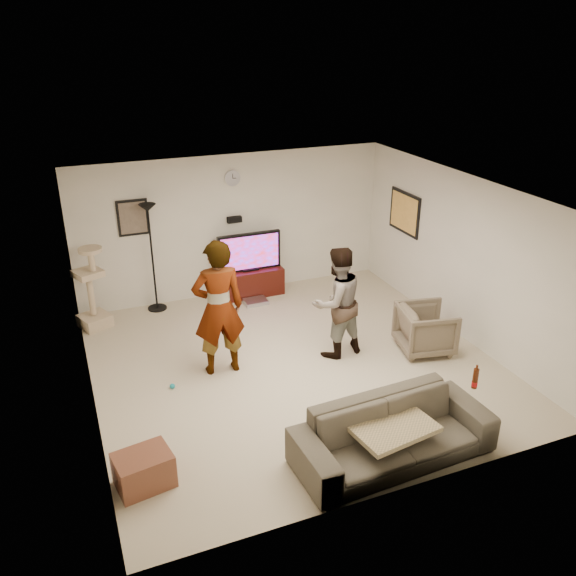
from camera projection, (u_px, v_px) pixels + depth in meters
name	position (u px, v px, depth m)	size (l,w,h in m)	color
floor	(294.00, 364.00, 8.51)	(5.50, 5.50, 0.02)	tan
ceiling	(295.00, 193.00, 7.48)	(5.50, 5.50, 0.02)	white
wall_back	(234.00, 226.00, 10.33)	(5.50, 0.04, 2.50)	silver
wall_front	(404.00, 391.00, 5.67)	(5.50, 0.04, 2.50)	silver
wall_left	(82.00, 319.00, 7.05)	(0.04, 5.50, 2.50)	silver
wall_right	(462.00, 257.00, 8.94)	(0.04, 5.50, 2.50)	silver
wall_clock	(232.00, 178.00, 9.95)	(0.26, 0.26, 0.04)	white
wall_speaker	(234.00, 220.00, 10.22)	(0.25, 0.10, 0.10)	black
picture_back	(133.00, 218.00, 9.58)	(0.42, 0.03, 0.52)	brown
picture_right	(404.00, 213.00, 10.19)	(0.03, 0.78, 0.62)	gold
tv_stand	(250.00, 282.00, 10.59)	(1.17, 0.45, 0.49)	black
console_box	(256.00, 302.00, 10.33)	(0.40, 0.30, 0.07)	#B9B8C7
tv	(249.00, 252.00, 10.36)	(1.14, 0.08, 0.68)	black
tv_screen	(250.00, 253.00, 10.32)	(1.05, 0.01, 0.59)	#5A31DF
floor_lamp	(152.00, 259.00, 9.78)	(0.32, 0.32, 1.84)	black
cat_tree	(90.00, 288.00, 9.29)	(0.44, 0.44, 1.36)	#C2AB8A
person_left	(219.00, 308.00, 7.96)	(0.71, 0.46, 1.94)	silver
person_right	(337.00, 302.00, 8.45)	(0.81, 0.63, 1.66)	navy
sofa	(393.00, 433.00, 6.54)	(2.26, 0.88, 0.66)	#484235
throw_blanket	(390.00, 425.00, 6.48)	(0.90, 0.70, 0.06)	tan
beer_bottle	(475.00, 379.00, 6.71)	(0.06, 0.06, 0.25)	#491D0B
armchair	(426.00, 329.00, 8.73)	(0.75, 0.77, 0.70)	brown
side_table	(144.00, 470.00, 6.19)	(0.58, 0.43, 0.38)	brown
toy_ball	(172.00, 386.00, 7.91)	(0.07, 0.07, 0.07)	teal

